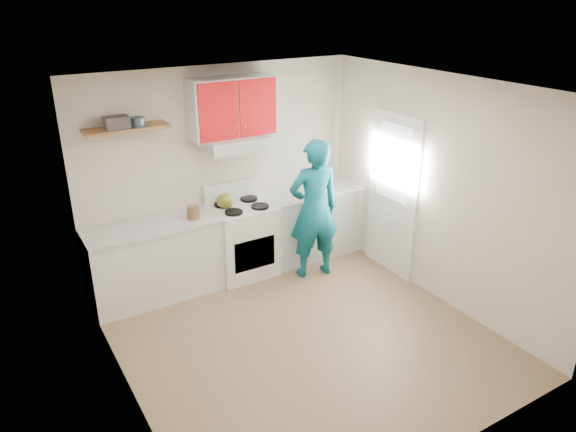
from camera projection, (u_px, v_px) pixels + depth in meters
floor at (303, 336)px, 5.74m from camera, size 3.80×3.80×0.00m
ceiling at (306, 88)px, 4.73m from camera, size 3.60×3.80×0.04m
back_wall at (222, 171)px, 6.73m from camera, size 3.60×0.04×2.60m
front_wall at (453, 318)px, 3.74m from camera, size 3.60×0.04×2.60m
left_wall at (118, 270)px, 4.38m from camera, size 0.04×3.80×2.60m
right_wall at (438, 191)px, 6.09m from camera, size 0.04×3.80×2.60m
door at (393, 195)px, 6.74m from camera, size 0.05×0.85×2.05m
door_glass at (394, 163)px, 6.56m from camera, size 0.01×0.55×0.95m
counter_left at (155, 262)px, 6.33m from camera, size 1.52×0.60×0.90m
counter_right at (310, 223)px, 7.37m from camera, size 1.32×0.60×0.90m
stove at (243, 240)px, 6.85m from camera, size 0.76×0.65×0.92m
range_hood at (235, 143)px, 6.45m from camera, size 0.76×0.44×0.15m
upper_cabinets at (232, 107)px, 6.33m from camera, size 1.02×0.33×0.70m
shelf at (126, 128)px, 5.79m from camera, size 0.90×0.30×0.04m
books at (117, 123)px, 5.68m from camera, size 0.25×0.18×0.13m
tin at (137, 122)px, 5.79m from camera, size 0.19×0.19×0.10m
kettle at (225, 201)px, 6.60m from camera, size 0.26×0.26×0.18m
crock at (193, 214)px, 6.28m from camera, size 0.15×0.15×0.17m
cutting_board at (283, 196)px, 7.02m from camera, size 0.34×0.26×0.02m
silicone_mat at (334, 186)px, 7.39m from camera, size 0.34×0.29×0.01m
person at (314, 209)px, 6.66m from camera, size 0.72×0.54×1.78m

